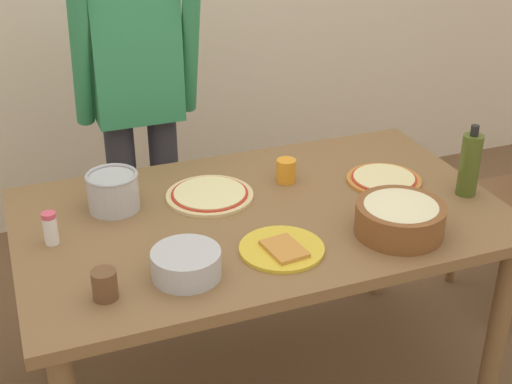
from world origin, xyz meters
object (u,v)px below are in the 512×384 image
object	(u,v)px
cup_small_brown	(105,285)
steel_pot	(113,191)
popcorn_bowl	(400,216)
salt_shaker	(50,228)
person_cook	(138,97)
olive_oil_bottle	(470,164)
pizza_cooked_on_tray	(384,179)
dining_table	(261,235)
pizza_raw_on_board	(210,195)
mixing_bowl_steel	(186,264)
cup_orange	(286,171)
plate_with_slice	(282,249)

from	to	relation	value
cup_small_brown	steel_pot	bearing A→B (deg)	76.66
popcorn_bowl	salt_shaker	xyz separation A→B (m)	(-1.03, 0.32, -0.01)
person_cook	olive_oil_bottle	world-z (taller)	person_cook
olive_oil_bottle	pizza_cooked_on_tray	bearing A→B (deg)	139.75
dining_table	steel_pot	size ratio (longest dim) A/B	9.22
dining_table	person_cook	distance (m)	0.84
popcorn_bowl	cup_small_brown	distance (m)	0.92
person_cook	pizza_raw_on_board	size ratio (longest dim) A/B	5.34
pizza_raw_on_board	popcorn_bowl	xyz separation A→B (m)	(0.48, -0.44, 0.05)
mixing_bowl_steel	steel_pot	distance (m)	0.49
person_cook	steel_pot	bearing A→B (deg)	-110.97
mixing_bowl_steel	cup_small_brown	world-z (taller)	cup_small_brown
steel_pot	salt_shaker	world-z (taller)	steel_pot
person_cook	mixing_bowl_steel	distance (m)	1.04
mixing_bowl_steel	olive_oil_bottle	distance (m)	1.06
steel_pot	cup_small_brown	bearing A→B (deg)	-103.34
person_cook	cup_orange	world-z (taller)	person_cook
dining_table	mixing_bowl_steel	distance (m)	0.45
popcorn_bowl	cup_orange	size ratio (longest dim) A/B	3.29
steel_pot	cup_small_brown	xyz separation A→B (m)	(-0.12, -0.50, -0.02)
dining_table	popcorn_bowl	world-z (taller)	popcorn_bowl
pizza_cooked_on_tray	cup_small_brown	world-z (taller)	cup_small_brown
person_cook	popcorn_bowl	xyz separation A→B (m)	(0.59, -1.04, -0.12)
pizza_cooked_on_tray	person_cook	bearing A→B (deg)	136.17
popcorn_bowl	cup_small_brown	size ratio (longest dim) A/B	3.29
plate_with_slice	olive_oil_bottle	bearing A→B (deg)	9.09
person_cook	cup_small_brown	distance (m)	1.11
pizza_raw_on_board	salt_shaker	distance (m)	0.56
person_cook	salt_shaker	xyz separation A→B (m)	(-0.44, -0.71, -0.13)
plate_with_slice	salt_shaker	distance (m)	0.71
popcorn_bowl	olive_oil_bottle	distance (m)	0.39
mixing_bowl_steel	salt_shaker	distance (m)	0.46
plate_with_slice	steel_pot	xyz separation A→B (m)	(-0.42, 0.45, 0.06)
pizza_cooked_on_tray	cup_small_brown	xyz separation A→B (m)	(-1.06, -0.35, 0.03)
popcorn_bowl	cup_small_brown	world-z (taller)	popcorn_bowl
pizza_cooked_on_tray	steel_pot	distance (m)	0.96
person_cook	steel_pot	distance (m)	0.61
pizza_raw_on_board	olive_oil_bottle	bearing A→B (deg)	-19.16
olive_oil_bottle	cup_orange	distance (m)	0.63
olive_oil_bottle	steel_pot	size ratio (longest dim) A/B	1.48
salt_shaker	dining_table	bearing A→B (deg)	-3.65
person_cook	popcorn_bowl	world-z (taller)	person_cook
plate_with_slice	pizza_raw_on_board	bearing A→B (deg)	103.58
steel_pot	salt_shaker	bearing A→B (deg)	-145.26
steel_pot	cup_orange	distance (m)	0.62
pizza_cooked_on_tray	olive_oil_bottle	bearing A→B (deg)	-40.25
popcorn_bowl	cup_orange	bearing A→B (deg)	112.24
mixing_bowl_steel	cup_orange	bearing A→B (deg)	42.31
popcorn_bowl	olive_oil_bottle	xyz separation A→B (m)	(0.36, 0.15, 0.05)
dining_table	pizza_cooked_on_tray	distance (m)	0.51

